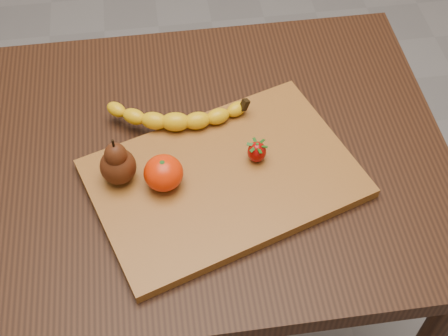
{
  "coord_description": "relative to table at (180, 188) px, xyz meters",
  "views": [
    {
      "loc": [
        -0.01,
        -0.72,
        1.65
      ],
      "look_at": [
        0.08,
        -0.07,
        0.8
      ],
      "focal_mm": 50.0,
      "sensor_mm": 36.0,
      "label": 1
    }
  ],
  "objects": [
    {
      "name": "table",
      "position": [
        0.0,
        0.0,
        0.0
      ],
      "size": [
        1.0,
        0.7,
        0.76
      ],
      "color": "black",
      "rests_on": "ground"
    },
    {
      "name": "banana",
      "position": [
        0.0,
        0.05,
        0.14
      ],
      "size": [
        0.23,
        0.09,
        0.04
      ],
      "primitive_type": null,
      "rotation": [
        0.0,
        0.0,
        -0.13
      ],
      "color": "#EBB60B",
      "rests_on": "cutting_board"
    },
    {
      "name": "strawberry",
      "position": [
        0.14,
        -0.04,
        0.14
      ],
      "size": [
        0.04,
        0.04,
        0.04
      ],
      "primitive_type": null,
      "rotation": [
        0.0,
        0.0,
        -0.35
      ],
      "color": "#960604",
      "rests_on": "cutting_board"
    },
    {
      "name": "mandarin",
      "position": [
        -0.03,
        -0.07,
        0.15
      ],
      "size": [
        0.09,
        0.09,
        0.06
      ],
      "primitive_type": "ellipsoid",
      "rotation": [
        0.0,
        0.0,
        0.35
      ],
      "color": "red",
      "rests_on": "cutting_board"
    },
    {
      "name": "ground",
      "position": [
        0.0,
        0.0,
        -0.66
      ],
      "size": [
        3.5,
        3.5,
        0.0
      ],
      "primitive_type": "plane",
      "color": "slate",
      "rests_on": "ground"
    },
    {
      "name": "cutting_board",
      "position": [
        0.08,
        -0.07,
        0.11
      ],
      "size": [
        0.52,
        0.43,
        0.02
      ],
      "primitive_type": "cube",
      "rotation": [
        0.0,
        0.0,
        0.33
      ],
      "color": "brown",
      "rests_on": "table"
    },
    {
      "name": "pear",
      "position": [
        -0.1,
        -0.05,
        0.17
      ],
      "size": [
        0.07,
        0.07,
        0.1
      ],
      "primitive_type": null,
      "rotation": [
        0.0,
        0.0,
        0.21
      ],
      "color": "#461D0B",
      "rests_on": "cutting_board"
    }
  ]
}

